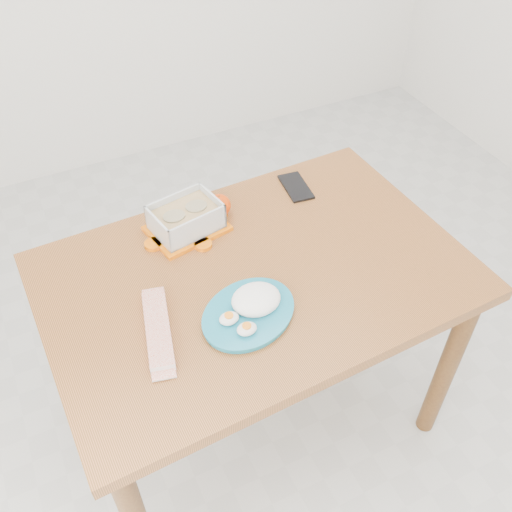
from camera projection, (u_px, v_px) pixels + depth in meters
name	position (u px, v px, depth m)	size (l,w,h in m)	color
ground	(294.00, 380.00, 2.20)	(3.50, 3.50, 0.00)	#B7B7B2
dining_table	(256.00, 297.00, 1.64)	(1.19, 0.82, 0.75)	#A75A2F
food_container	(186.00, 218.00, 1.66)	(0.25, 0.21, 0.09)	orange
orange_fruit	(219.00, 205.00, 1.72)	(0.07, 0.07, 0.07)	#FF4705
rice_plate	(251.00, 308.00, 1.44)	(0.34, 0.34, 0.07)	teal
candy_bar	(158.00, 329.00, 1.41)	(0.24, 0.06, 0.02)	red
smartphone	(296.00, 187.00, 1.83)	(0.07, 0.15, 0.01)	black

